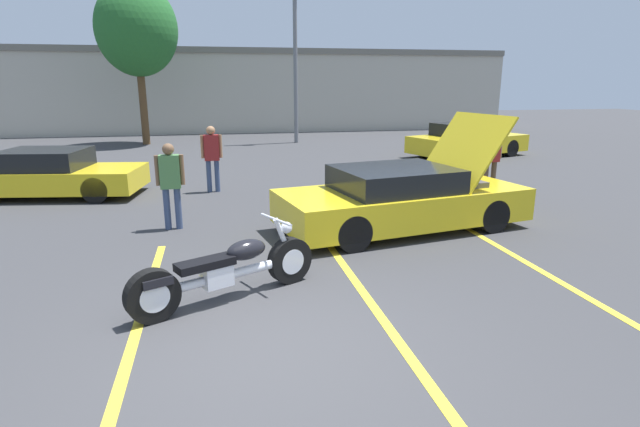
# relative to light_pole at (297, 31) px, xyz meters

# --- Properties ---
(ground_plane) EXTENTS (80.00, 80.00, 0.00)m
(ground_plane) POSITION_rel_light_pole_xyz_m (-3.22, -17.92, -4.81)
(ground_plane) COLOR #38383A
(parking_stripe_middle) EXTENTS (0.12, 5.73, 0.01)m
(parking_stripe_middle) POSITION_rel_light_pole_xyz_m (-4.67, -17.01, -4.81)
(parking_stripe_middle) COLOR yellow
(parking_stripe_middle) RESTS_ON ground
(parking_stripe_back) EXTENTS (0.12, 5.73, 0.01)m
(parking_stripe_back) POSITION_rel_light_pole_xyz_m (-1.90, -17.01, -4.81)
(parking_stripe_back) COLOR yellow
(parking_stripe_back) RESTS_ON ground
(parking_stripe_far) EXTENTS (0.12, 5.73, 0.01)m
(parking_stripe_far) POSITION_rel_light_pole_xyz_m (0.88, -17.01, -4.81)
(parking_stripe_far) COLOR yellow
(parking_stripe_far) RESTS_ON ground
(far_building) EXTENTS (32.00, 4.20, 4.40)m
(far_building) POSITION_rel_light_pole_xyz_m (-3.22, 6.66, -2.48)
(far_building) COLOR #B2AD9E
(far_building) RESTS_ON ground
(light_pole) EXTENTS (1.21, 0.28, 8.85)m
(light_pole) POSITION_rel_light_pole_xyz_m (0.00, 0.00, 0.00)
(light_pole) COLOR slate
(light_pole) RESTS_ON ground
(tree_background) EXTENTS (3.36, 3.36, 6.75)m
(tree_background) POSITION_rel_light_pole_xyz_m (-6.67, 0.76, -0.02)
(tree_background) COLOR brown
(tree_background) RESTS_ON ground
(motorcycle) EXTENTS (2.35, 1.28, 0.95)m
(motorcycle) POSITION_rel_light_pole_xyz_m (-3.65, -16.53, -4.42)
(motorcycle) COLOR black
(motorcycle) RESTS_ON ground
(show_car_hood_open) EXTENTS (4.85, 2.66, 2.09)m
(show_car_hood_open) POSITION_rel_light_pole_xyz_m (-0.33, -13.98, -4.23)
(show_car_hood_open) COLOR yellow
(show_car_hood_open) RESTS_ON ground
(parked_car_left_row) EXTENTS (4.29, 2.36, 1.13)m
(parked_car_left_row) POSITION_rel_light_pole_xyz_m (-7.58, -9.62, -4.28)
(parked_car_left_row) COLOR yellow
(parked_car_left_row) RESTS_ON ground
(parked_car_right_row) EXTENTS (4.75, 3.11, 1.22)m
(parked_car_right_row) POSITION_rel_light_pole_xyz_m (5.39, -5.58, -4.23)
(parked_car_right_row) COLOR yellow
(parked_car_right_row) RESTS_ON ground
(spectator_near_motorcycle) EXTENTS (0.52, 0.21, 1.61)m
(spectator_near_motorcycle) POSITION_rel_light_pole_xyz_m (-4.54, -13.10, -3.86)
(spectator_near_motorcycle) COLOR #38476B
(spectator_near_motorcycle) RESTS_ON ground
(spectator_by_show_car) EXTENTS (0.52, 0.22, 1.64)m
(spectator_by_show_car) POSITION_rel_light_pole_xyz_m (-3.79, -9.91, -3.84)
(spectator_by_show_car) COLOR #38476B
(spectator_by_show_car) RESTS_ON ground
(spectator_midground) EXTENTS (0.52, 0.23, 1.78)m
(spectator_midground) POSITION_rel_light_pole_xyz_m (2.65, -11.90, -3.75)
(spectator_midground) COLOR brown
(spectator_midground) RESTS_ON ground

